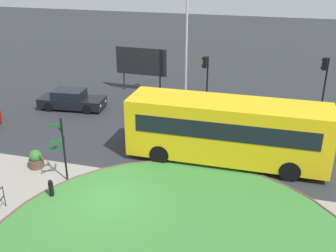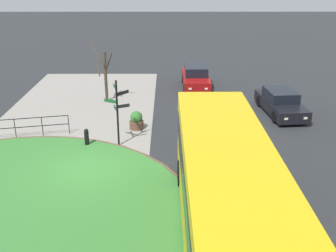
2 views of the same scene
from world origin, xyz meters
The scene contains 11 objects.
ground centered at (0.00, 0.00, 0.00)m, with size 120.00×120.00×0.00m, color #282B2D.
sidewalk_paving centered at (0.00, -1.76, 0.01)m, with size 32.00×8.48×0.02m, color gray.
signpost_directional centered at (-2.68, 0.99, 1.85)m, with size 0.75×1.17×3.19m.
bollard_foreground centered at (-2.51, -0.49, 0.45)m, with size 0.22×0.22×0.88m.
bus_yellow centered at (4.30, 5.02, 1.73)m, with size 10.00×2.70×3.22m.
car_near_lane centered at (-7.05, 9.73, 0.63)m, with size 4.60×2.15×1.35m.
traffic_light_near centered at (1.72, 12.59, 2.63)m, with size 0.49×0.30×3.58m.
traffic_light_far centered at (9.27, 12.61, 2.91)m, with size 0.48×0.31×3.98m.
lamppost_tall centered at (0.22, 13.13, 4.57)m, with size 0.32×0.32×8.55m.
billboard_left centered at (-3.66, 14.71, 2.31)m, with size 4.11×0.33×3.42m.
planter_near_signpost centered at (-4.68, 1.69, 0.44)m, with size 0.73×0.73×0.96m.
Camera 1 is at (6.47, -13.37, 9.77)m, focal length 42.53 mm.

